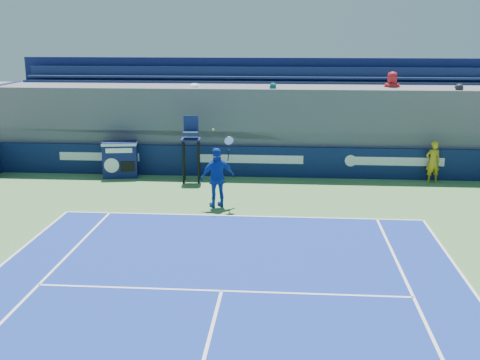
# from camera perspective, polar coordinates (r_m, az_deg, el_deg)

# --- Properties ---
(ball_person) EXTENTS (0.63, 0.48, 1.55)m
(ball_person) POSITION_cam_1_polar(r_m,az_deg,el_deg) (23.52, 17.82, 1.66)
(ball_person) COLOR gold
(ball_person) RESTS_ON apron
(back_hoarding) EXTENTS (20.40, 0.21, 1.20)m
(back_hoarding) POSITION_cam_1_polar(r_m,az_deg,el_deg) (23.33, 1.09, 1.76)
(back_hoarding) COLOR #0B1742
(back_hoarding) RESTS_ON ground
(match_clock) EXTENTS (1.43, 0.94, 1.40)m
(match_clock) POSITION_cam_1_polar(r_m,az_deg,el_deg) (23.67, -11.29, 2.02)
(match_clock) COLOR #0E154A
(match_clock) RESTS_ON ground
(umpire_chair) EXTENTS (0.76, 0.76, 2.48)m
(umpire_chair) POSITION_cam_1_polar(r_m,az_deg,el_deg) (22.42, -4.67, 3.63)
(umpire_chair) COLOR black
(umpire_chair) RESTS_ON ground
(tennis_player) EXTENTS (1.23, 0.92, 2.57)m
(tennis_player) POSITION_cam_1_polar(r_m,az_deg,el_deg) (19.18, -2.14, 0.23)
(tennis_player) COLOR #153CAB
(tennis_player) RESTS_ON apron
(stadium_seating) EXTENTS (21.00, 4.05, 4.40)m
(stadium_seating) POSITION_cam_1_polar(r_m,az_deg,el_deg) (25.12, 1.39, 5.50)
(stadium_seating) COLOR #4B4B50
(stadium_seating) RESTS_ON ground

